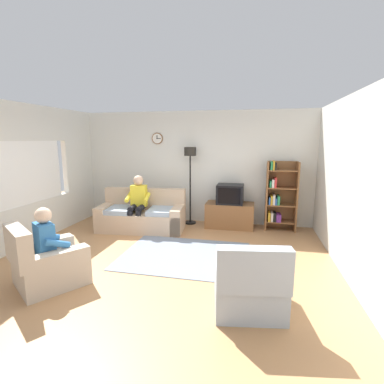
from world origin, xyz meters
name	(u,v)px	position (x,y,z in m)	size (l,w,h in m)	color
ground_plane	(163,263)	(0.00, 0.00, 0.00)	(12.00, 12.00, 0.00)	#B27F51
back_wall_assembly	(195,167)	(0.00, 2.66, 1.35)	(6.20, 0.17, 2.70)	silver
left_wall_assembly	(11,178)	(-2.86, 0.03, 1.34)	(0.12, 5.80, 2.70)	silver
right_wall	(361,190)	(2.86, 0.00, 1.35)	(0.12, 5.80, 2.70)	silver
couch	(142,216)	(-1.03, 1.66, 0.31)	(1.98, 1.07, 0.90)	tan
tv_stand	(230,215)	(0.90, 2.25, 0.29)	(1.10, 0.56, 0.57)	brown
tv	(230,194)	(0.90, 2.23, 0.79)	(0.60, 0.49, 0.44)	black
bookshelf	(279,196)	(1.99, 2.32, 0.76)	(0.68, 0.36, 1.56)	brown
floor_lamp	(190,164)	(-0.06, 2.35, 1.45)	(0.28, 0.28, 1.85)	black
armchair_near_window	(48,265)	(-1.36, -1.01, 0.29)	(1.16, 1.18, 0.90)	#BCAD99
armchair_near_bookshelf	(249,286)	(1.42, -0.99, 0.29)	(0.93, 0.99, 0.90)	#9EADBC
area_rug	(185,255)	(0.28, 0.38, 0.01)	(2.20, 1.70, 0.01)	slate
person_on_couch	(138,200)	(-1.08, 1.55, 0.70)	(0.54, 0.56, 1.24)	yellow
person_in_left_armchair	(52,242)	(-1.31, -0.94, 0.60)	(0.61, 0.64, 1.12)	#3372B2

